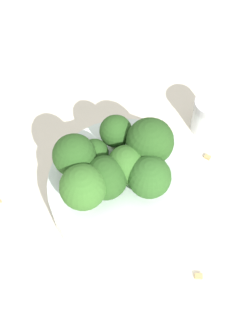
{
  "coord_description": "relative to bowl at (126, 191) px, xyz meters",
  "views": [
    {
      "loc": [
        0.04,
        -0.27,
        0.55
      ],
      "look_at": [
        0.0,
        0.0,
        0.08
      ],
      "focal_mm": 50.0,
      "sensor_mm": 36.0,
      "label": 1
    }
  ],
  "objects": [
    {
      "name": "bowl",
      "position": [
        0.0,
        0.0,
        0.0
      ],
      "size": [
        0.19,
        0.19,
        0.05
      ],
      "primitive_type": "cylinder",
      "color": "silver",
      "rests_on": "ground_plane"
    },
    {
      "name": "broccoli_floret_4",
      "position": [
        0.03,
        -0.01,
        0.05
      ],
      "size": [
        0.05,
        0.05,
        0.06
      ],
      "color": "#7A9E5B",
      "rests_on": "bowl"
    },
    {
      "name": "broccoli_floret_7",
      "position": [
        -0.04,
        -0.03,
        0.06
      ],
      "size": [
        0.05,
        0.05,
        0.07
      ],
      "color": "#7A9E5B",
      "rests_on": "bowl"
    },
    {
      "name": "broccoli_floret_0",
      "position": [
        -0.06,
        0.01,
        0.06
      ],
      "size": [
        0.05,
        0.05,
        0.07
      ],
      "color": "#8EB770",
      "rests_on": "bowl"
    },
    {
      "name": "ground_plane",
      "position": [
        0.0,
        0.0,
        -0.02
      ],
      "size": [
        3.0,
        3.0,
        0.0
      ],
      "primitive_type": "plane",
      "color": "beige"
    },
    {
      "name": "broccoli_floret_1",
      "position": [
        0.0,
        0.01,
        0.05
      ],
      "size": [
        0.05,
        0.05,
        0.05
      ],
      "color": "#84AD66",
      "rests_on": "bowl"
    },
    {
      "name": "almond_crumb_1",
      "position": [
        -0.16,
        -0.03,
        -0.02
      ],
      "size": [
        0.01,
        0.01,
        0.01
      ],
      "primitive_type": "cube",
      "rotation": [
        0.0,
        0.0,
        3.89
      ],
      "color": "tan",
      "rests_on": "ground_plane"
    },
    {
      "name": "almond_crumb_0",
      "position": [
        0.1,
        -0.09,
        -0.02
      ],
      "size": [
        0.01,
        0.01,
        0.01
      ],
      "primitive_type": "cube",
      "rotation": [
        0.0,
        0.0,
        3.25
      ],
      "color": "tan",
      "rests_on": "ground_plane"
    },
    {
      "name": "almond_crumb_2",
      "position": [
        0.1,
        0.08,
        -0.02
      ],
      "size": [
        0.01,
        0.01,
        0.01
      ],
      "primitive_type": "cube",
      "rotation": [
        0.0,
        0.0,
        2.71
      ],
      "color": "tan",
      "rests_on": "ground_plane"
    },
    {
      "name": "pepper_shaker",
      "position": [
        0.1,
        0.13,
        0.01
      ],
      "size": [
        0.04,
        0.04,
        0.06
      ],
      "color": "silver",
      "rests_on": "ground_plane"
    },
    {
      "name": "broccoli_floret_2",
      "position": [
        0.02,
        0.04,
        0.06
      ],
      "size": [
        0.06,
        0.06,
        0.07
      ],
      "color": "#84AD66",
      "rests_on": "bowl"
    },
    {
      "name": "broccoli_floret_6",
      "position": [
        -0.02,
        0.05,
        0.05
      ],
      "size": [
        0.04,
        0.04,
        0.05
      ],
      "color": "#7A9E5B",
      "rests_on": "bowl"
    },
    {
      "name": "broccoli_floret_5",
      "position": [
        -0.04,
        0.02,
        0.05
      ],
      "size": [
        0.03,
        0.03,
        0.04
      ],
      "color": "#7A9E5B",
      "rests_on": "bowl"
    },
    {
      "name": "broccoli_floret_3",
      "position": [
        -0.02,
        -0.01,
        0.05
      ],
      "size": [
        0.05,
        0.05,
        0.06
      ],
      "color": "#7A9E5B",
      "rests_on": "bowl"
    }
  ]
}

